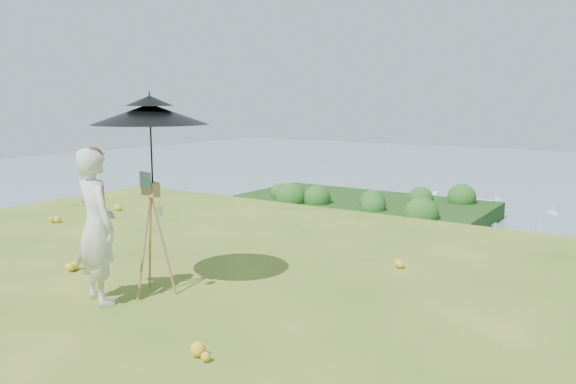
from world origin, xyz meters
The scene contains 9 objects.
ground centered at (0.00, 0.00, 0.00)m, with size 14.00×14.00×0.00m, color #40641C.
peninsula centered at (-75.00, 155.00, -29.00)m, with size 90.00×60.00×12.00m, color black, non-canonical shape.
slope_trees centered at (0.00, 35.00, -15.00)m, with size 110.00×50.00×6.00m, color #195319, non-canonical shape.
moored_boats centered at (-12.50, 161.00, -33.65)m, with size 140.00×140.00×0.70m, color white, non-canonical shape.
wildflowers centered at (0.00, 0.25, 0.06)m, with size 10.00×10.50×0.12m, color gold, non-canonical shape.
painter centered at (-0.50, 0.57, 0.88)m, with size 0.64×0.42×1.75m, color beige.
field_easel centered at (-0.19, 1.10, 0.73)m, with size 0.55×0.55×1.46m, color #8C5C3B, non-canonical shape.
sun_umbrella centered at (-0.19, 1.13, 1.78)m, with size 1.32×1.32×1.16m, color black, non-canonical shape.
painter_cap centered at (-0.50, 0.57, 1.70)m, with size 0.21×0.25×0.10m, color #C16A76, non-canonical shape.
Camera 1 is at (4.65, -3.31, 2.24)m, focal length 35.00 mm.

